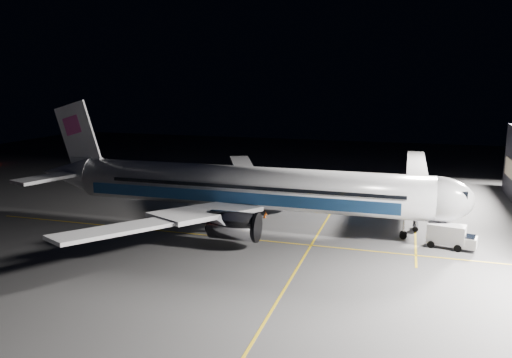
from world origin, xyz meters
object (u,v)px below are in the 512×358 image
at_px(service_truck, 451,236).
at_px(safety_cone_a, 265,216).
at_px(airliner, 240,187).
at_px(safety_cone_b, 247,214).
at_px(jet_bridge, 416,177).
at_px(safety_cone_c, 266,213).
at_px(baggage_tug, 229,192).

distance_m(service_truck, safety_cone_a, 25.31).
height_order(airliner, safety_cone_b, airliner).
bearing_deg(jet_bridge, service_truck, -79.15).
height_order(safety_cone_a, safety_cone_b, safety_cone_a).
distance_m(airliner, jet_bridge, 29.31).
distance_m(safety_cone_b, safety_cone_c, 2.80).
bearing_deg(safety_cone_c, service_truck, -16.96).
height_order(jet_bridge, safety_cone_b, jet_bridge).
bearing_deg(safety_cone_b, baggage_tug, 123.10).
bearing_deg(baggage_tug, jet_bridge, 5.41).
distance_m(jet_bridge, baggage_tug, 30.36).
relative_size(jet_bridge, safety_cone_c, 58.25).
distance_m(baggage_tug, safety_cone_c, 12.50).
bearing_deg(baggage_tug, airliner, -66.35).
distance_m(service_truck, safety_cone_b, 28.07).
xyz_separation_m(baggage_tug, safety_cone_b, (6.44, -9.88, -0.67)).
height_order(airliner, safety_cone_a, airliner).
bearing_deg(safety_cone_c, jet_bridge, 31.07).
relative_size(baggage_tug, safety_cone_c, 4.80).
relative_size(service_truck, safety_cone_a, 8.58).
relative_size(airliner, safety_cone_a, 91.17).
xyz_separation_m(airliner, jet_bridge, (23.08, 18.06, -0.58)).
relative_size(baggage_tug, safety_cone_b, 5.48).
xyz_separation_m(airliner, safety_cone_a, (2.40, 4.00, -4.83)).
relative_size(safety_cone_a, safety_cone_b, 1.30).
xyz_separation_m(jet_bridge, safety_cone_b, (-23.45, -13.80, -4.32)).
height_order(airliner, safety_cone_c, airliner).
height_order(jet_bridge, safety_cone_c, jet_bridge).
bearing_deg(airliner, baggage_tug, 115.71).
relative_size(service_truck, safety_cone_b, 11.18).
relative_size(safety_cone_b, safety_cone_c, 0.88).
bearing_deg(safety_cone_a, safety_cone_c, 99.51).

